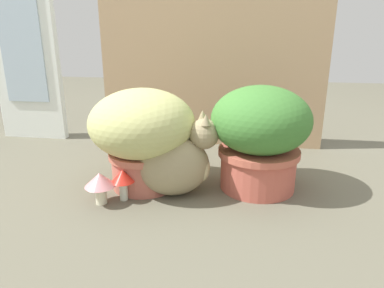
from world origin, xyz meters
The scene contains 8 objects.
ground_plane centered at (0.00, 0.00, 0.00)m, with size 6.00×6.00×0.00m, color #615E4D.
cardboard_backdrop centered at (0.03, 0.60, 0.46)m, with size 1.13×0.03×0.93m, color tan.
window_panel_white centered at (-0.95, 0.56, 0.45)m, with size 0.36×0.05×0.90m.
grass_planter centered at (-0.16, 0.03, 0.22)m, with size 0.39×0.39×0.38m.
leafy_planter centered at (0.27, 0.08, 0.21)m, with size 0.37×0.37×0.39m.
cat centered at (-0.02, -0.02, 0.12)m, with size 0.39×0.24×0.32m.
mushroom_ornament_pink centered at (-0.27, -0.14, 0.08)m, with size 0.11×0.11×0.11m.
mushroom_ornament_red centered at (-0.20, -0.10, 0.08)m, with size 0.08×0.08×0.11m.
Camera 1 is at (0.21, -1.19, 0.59)m, focal length 33.11 mm.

